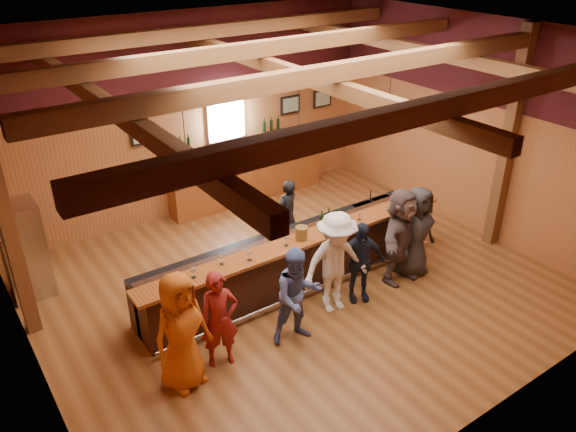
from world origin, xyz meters
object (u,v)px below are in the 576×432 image
at_px(bar_counter, 293,258).
at_px(customer_navy, 359,262).
at_px(customer_dark, 416,232).
at_px(customer_redvest, 219,320).
at_px(customer_denim, 298,296).
at_px(bartender, 287,215).
at_px(bottle_a, 322,221).
at_px(back_bar_cabinet, 248,182).
at_px(customer_brown, 400,235).
at_px(customer_white, 336,263).
at_px(stainless_fridge, 24,250).
at_px(customer_orange, 181,332).
at_px(ice_bucket, 301,233).

bearing_deg(bar_counter, customer_navy, -58.91).
bearing_deg(customer_dark, customer_redvest, 174.67).
relative_size(customer_denim, bartender, 1.10).
bearing_deg(bottle_a, back_bar_cabinet, 79.72).
height_order(customer_navy, customer_brown, customer_brown).
distance_m(customer_denim, customer_white, 1.05).
xyz_separation_m(back_bar_cabinet, customer_brown, (0.52, -4.57, 0.45)).
distance_m(stainless_fridge, customer_orange, 3.90).
bearing_deg(customer_denim, bar_counter, 69.12).
height_order(customer_brown, ice_bucket, customer_brown).
bearing_deg(customer_redvest, stainless_fridge, 132.87).
bearing_deg(back_bar_cabinet, customer_denim, -112.75).
height_order(customer_brown, customer_dark, customer_brown).
distance_m(bartender, bottle_a, 1.40).
xyz_separation_m(customer_brown, bottle_a, (-1.20, 0.83, 0.31)).
bearing_deg(customer_navy, back_bar_cabinet, 109.37).
bearing_deg(customer_navy, customer_denim, -143.64).
distance_m(customer_brown, ice_bucket, 1.91).
height_order(customer_redvest, ice_bucket, customer_redvest).
distance_m(customer_navy, customer_brown, 1.06).
distance_m(stainless_fridge, customer_brown, 6.77).
relative_size(customer_redvest, ice_bucket, 6.72).
distance_m(customer_dark, ice_bucket, 2.29).
bearing_deg(stainless_fridge, customer_orange, -70.55).
height_order(customer_denim, customer_brown, customer_brown).
bearing_deg(stainless_fridge, ice_bucket, -34.40).
height_order(bar_counter, customer_denim, customer_denim).
relative_size(customer_orange, customer_denim, 1.12).
relative_size(customer_navy, bartender, 1.01).
relative_size(customer_redvest, bottle_a, 4.96).
bearing_deg(customer_navy, customer_white, -154.76).
height_order(customer_denim, bottle_a, customer_denim).
xyz_separation_m(customer_redvest, bartender, (2.81, 2.28, -0.04)).
xyz_separation_m(customer_orange, bottle_a, (3.32, 1.06, 0.30)).
xyz_separation_m(customer_dark, bartender, (-1.44, 2.19, -0.14)).
bearing_deg(customer_dark, bartender, 116.74).
distance_m(customer_white, customer_brown, 1.59).
bearing_deg(stainless_fridge, back_bar_cabinet, 11.93).
relative_size(customer_denim, customer_white, 0.89).
relative_size(customer_brown, bottle_a, 5.77).
relative_size(customer_white, bartender, 1.23).
xyz_separation_m(customer_denim, customer_dark, (2.97, 0.32, 0.06)).
relative_size(bar_counter, customer_white, 3.35).
bearing_deg(ice_bucket, customer_navy, -46.61).
xyz_separation_m(customer_redvest, ice_bucket, (2.10, 0.82, 0.43)).
bearing_deg(customer_navy, bartender, 116.02).
relative_size(customer_redvest, customer_white, 0.85).
xyz_separation_m(customer_brown, ice_bucket, (-1.76, 0.68, 0.30)).
relative_size(customer_navy, ice_bucket, 6.47).
xyz_separation_m(customer_white, customer_dark, (1.97, 0.03, -0.04)).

